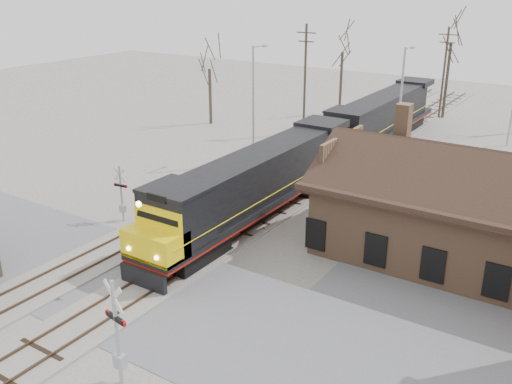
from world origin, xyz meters
TOP-DOWN VIEW (x-y plane):
  - ground at (0.00, 0.00)m, footprint 140.00×140.00m
  - road at (0.00, 0.00)m, footprint 60.00×9.00m
  - track_main at (0.00, 15.00)m, footprint 3.40×90.00m
  - track_siding at (-4.50, 15.00)m, footprint 3.40×90.00m
  - depot at (11.99, 12.00)m, footprint 15.20×9.31m
  - locomotive_lead at (0.00, 9.87)m, footprint 3.12×20.88m
  - locomotive_trailing at (0.00, 31.03)m, footprint 3.12×20.88m
  - crossbuck_near at (4.21, -5.56)m, footprint 1.27×0.34m
  - crossbuck_far at (-7.02, 5.65)m, footprint 1.05×0.28m
  - streetlight_a at (-6.49, 20.11)m, footprint 0.25×2.04m
  - streetlight_b at (4.20, 24.15)m, footprint 0.25×2.04m
  - utility_pole_a at (-7.57, 30.61)m, footprint 2.00×0.24m
  - utility_pole_b at (1.65, 44.77)m, footprint 2.00×0.24m
  - tree_a at (-17.85, 29.11)m, footprint 3.81×3.81m
  - tree_b at (-8.41, 40.68)m, footprint 4.57×4.57m
  - tree_c at (1.93, 45.22)m, footprint 5.35×5.35m

SIDE VIEW (x-z plane):
  - ground at x=0.00m, z-range 0.00..0.00m
  - road at x=0.00m, z-range 0.00..0.03m
  - track_main at x=0.00m, z-range -0.05..0.19m
  - track_siding at x=-4.50m, z-range -0.05..0.19m
  - crossbuck_far at x=-7.02m, z-range -0.09..3.59m
  - crossbuck_near at x=4.21m, z-range -0.17..4.31m
  - depot at x=11.99m, z-range -1.54..6.36m
  - locomotive_trailing at x=0.00m, z-range 0.24..4.63m
  - locomotive_lead at x=0.00m, z-range 0.12..4.75m
  - utility_pole_b at x=1.65m, z-range 0.22..9.90m
  - streetlight_a at x=-6.49m, z-range 0.54..10.14m
  - streetlight_b at x=4.20m, z-range 0.54..10.30m
  - utility_pole_a at x=-7.57m, z-range 0.23..10.73m
  - tree_a at x=-17.85m, z-range 1.97..11.31m
  - tree_b at x=-8.41m, z-range 2.37..13.57m
  - tree_c at x=1.93m, z-range 2.79..15.90m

